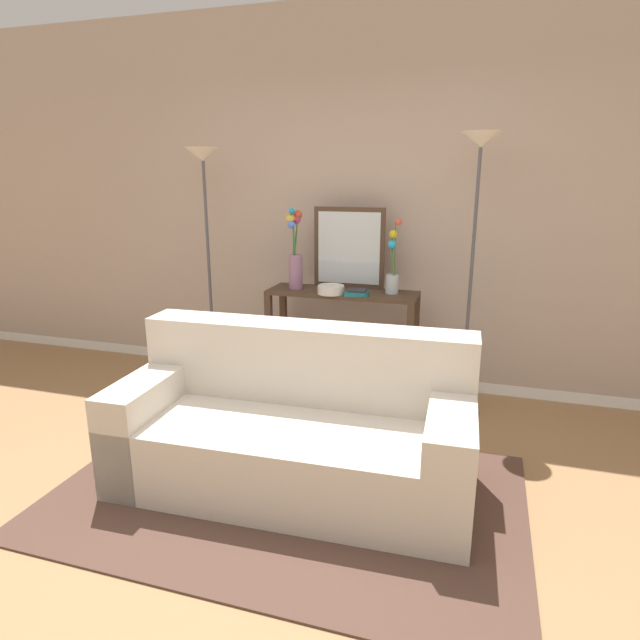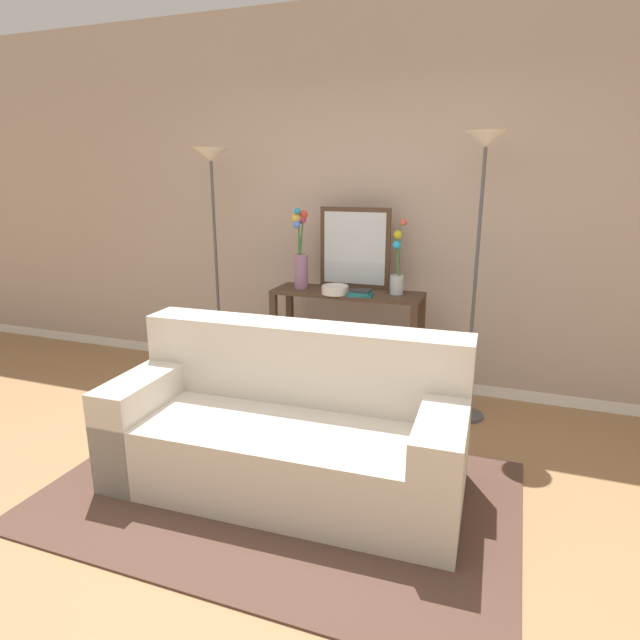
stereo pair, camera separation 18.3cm
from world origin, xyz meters
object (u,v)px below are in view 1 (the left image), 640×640
at_px(console_table, 342,325).
at_px(book_stack, 357,293).
at_px(book_row_under_console, 302,383).
at_px(vase_short_flowers, 393,269).
at_px(wall_mirror, 349,248).
at_px(fruit_bowl, 331,289).
at_px(floor_lamp_right, 477,199).
at_px(floor_lamp_left, 205,202).
at_px(couch, 295,431).
at_px(vase_tall_flowers, 295,255).

height_order(console_table, book_stack, book_stack).
bearing_deg(book_row_under_console, vase_short_flowers, 2.39).
bearing_deg(vase_short_flowers, book_row_under_console, -177.61).
xyz_separation_m(wall_mirror, fruit_bowl, (-0.07, -0.27, -0.28)).
distance_m(wall_mirror, book_stack, 0.42).
relative_size(fruit_bowl, book_stack, 1.11).
bearing_deg(floor_lamp_right, console_table, 175.19).
relative_size(wall_mirror, book_stack, 3.44).
xyz_separation_m(wall_mirror, book_row_under_console, (-0.34, -0.15, -1.11)).
distance_m(floor_lamp_left, book_stack, 1.39).
xyz_separation_m(couch, wall_mirror, (-0.07, 1.46, 0.85)).
height_order(console_table, fruit_bowl, fruit_bowl).
height_order(wall_mirror, book_stack, wall_mirror).
bearing_deg(console_table, book_row_under_console, 180.00).
height_order(console_table, vase_short_flowers, vase_short_flowers).
bearing_deg(floor_lamp_right, fruit_bowl, -178.02).
distance_m(console_table, book_row_under_console, 0.62).
bearing_deg(couch, floor_lamp_right, 54.73).
xyz_separation_m(book_stack, book_row_under_console, (-0.48, 0.11, -0.82)).
relative_size(vase_short_flowers, book_stack, 3.08).
distance_m(couch, book_stack, 1.32).
xyz_separation_m(fruit_bowl, book_stack, (0.20, 0.00, -0.01)).
bearing_deg(floor_lamp_left, couch, -46.46).
height_order(couch, book_row_under_console, couch).
xyz_separation_m(console_table, vase_short_flowers, (0.38, 0.03, 0.46)).
height_order(console_table, floor_lamp_left, floor_lamp_left).
bearing_deg(floor_lamp_right, wall_mirror, 166.10).
bearing_deg(couch, vase_short_flowers, 77.28).
distance_m(floor_lamp_right, book_row_under_console, 1.98).
xyz_separation_m(vase_tall_flowers, book_stack, (0.52, -0.10, -0.24)).
bearing_deg(vase_short_flowers, floor_lamp_left, -175.75).
distance_m(vase_short_flowers, book_stack, 0.32).
relative_size(floor_lamp_left, vase_tall_flowers, 3.08).
height_order(couch, book_stack, book_stack).
relative_size(couch, fruit_bowl, 9.81).
distance_m(vase_tall_flowers, vase_short_flowers, 0.76).
distance_m(floor_lamp_left, vase_tall_flowers, 0.82).
bearing_deg(fruit_bowl, console_table, 62.60).
xyz_separation_m(floor_lamp_left, book_stack, (1.23, -0.03, -0.63)).
height_order(wall_mirror, vase_tall_flowers, wall_mirror).
height_order(console_table, floor_lamp_right, floor_lamp_right).
height_order(vase_short_flowers, book_row_under_console, vase_short_flowers).
height_order(floor_lamp_left, fruit_bowl, floor_lamp_left).
relative_size(wall_mirror, book_row_under_console, 2.31).
xyz_separation_m(console_table, book_stack, (0.14, -0.11, 0.29)).
bearing_deg(book_row_under_console, floor_lamp_right, -3.55).
bearing_deg(book_stack, book_row_under_console, 166.69).
bearing_deg(fruit_bowl, vase_short_flowers, 18.25).
bearing_deg(book_stack, console_table, 141.27).
height_order(floor_lamp_right, fruit_bowl, floor_lamp_right).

